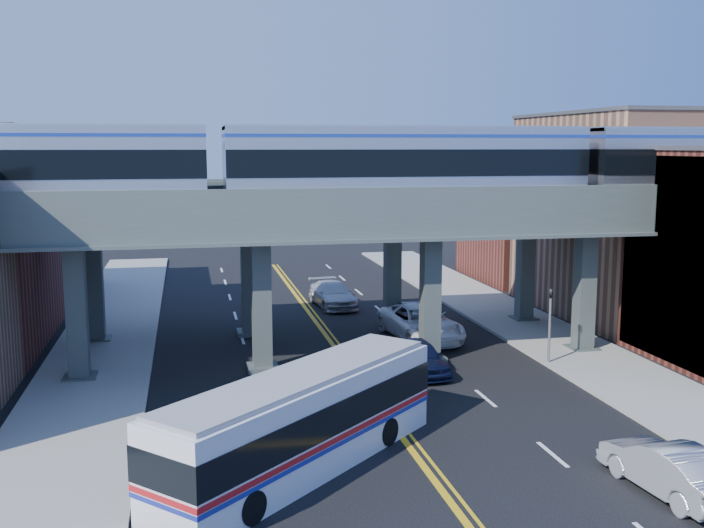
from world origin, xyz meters
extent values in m
plane|color=black|center=(0.00, 0.00, 0.00)|extent=(120.00, 120.00, 0.00)
cube|color=gray|center=(-11.50, 10.00, 0.08)|extent=(5.00, 70.00, 0.16)
cube|color=gray|center=(11.50, 10.00, 0.08)|extent=(5.00, 70.00, 0.16)
cube|color=#9E6A52|center=(-18.50, 29.00, 4.00)|extent=(8.00, 10.00, 8.00)
cube|color=#9E6A52|center=(18.50, 16.00, 6.00)|extent=(8.00, 14.00, 12.00)
cube|color=brown|center=(18.50, 29.00, 4.50)|extent=(8.00, 10.00, 9.00)
cube|color=teal|center=(14.55, 4.00, 4.75)|extent=(0.10, 9.50, 9.50)
cube|color=#3E4946|center=(-12.00, 8.00, 3.00)|extent=(0.85, 0.85, 6.00)
cube|color=#3E4946|center=(-4.00, 8.00, 3.00)|extent=(0.85, 0.85, 6.00)
cube|color=#3E4946|center=(4.00, 8.00, 3.00)|extent=(0.85, 0.85, 6.00)
cube|color=#3E4946|center=(12.00, 8.00, 3.00)|extent=(0.85, 0.85, 6.00)
cube|color=#4A5550|center=(0.00, 8.00, 6.70)|extent=(52.00, 3.60, 1.40)
cube|color=#3E4946|center=(-12.00, 15.00, 3.00)|extent=(0.85, 0.85, 6.00)
cube|color=#3E4946|center=(-4.00, 15.00, 3.00)|extent=(0.85, 0.85, 6.00)
cube|color=#3E4946|center=(4.00, 15.00, 3.00)|extent=(0.85, 0.85, 6.00)
cube|color=#3E4946|center=(12.00, 15.00, 3.00)|extent=(0.85, 0.85, 6.00)
cube|color=#4A5550|center=(0.00, 15.00, 6.70)|extent=(52.00, 3.60, 1.40)
cube|color=black|center=(-9.31, 8.00, 7.54)|extent=(2.40, 2.40, 0.27)
cube|color=#A7AAB0|center=(-14.61, 8.00, 9.42)|extent=(16.57, 3.16, 3.49)
cube|color=black|center=(-14.61, 8.00, 9.57)|extent=(16.59, 3.22, 1.20)
cube|color=black|center=(-2.54, 8.00, 7.54)|extent=(2.40, 2.40, 0.27)
cube|color=black|center=(8.06, 8.00, 7.54)|extent=(2.40, 2.40, 0.27)
cube|color=#A7AAB0|center=(2.76, 8.00, 9.42)|extent=(16.57, 3.16, 3.49)
cube|color=black|center=(2.76, 8.00, 9.57)|extent=(16.59, 3.22, 1.20)
cube|color=black|center=(14.83, 8.00, 7.54)|extent=(2.40, 2.40, 0.27)
cylinder|color=slate|center=(0.30, 3.00, 1.15)|extent=(0.09, 0.09, 2.30)
cylinder|color=red|center=(0.30, 3.00, 2.25)|extent=(0.76, 0.04, 0.76)
cylinder|color=slate|center=(9.20, 6.00, 1.60)|extent=(0.12, 0.12, 3.20)
imported|color=black|center=(9.20, 6.00, 3.65)|extent=(0.15, 0.18, 0.90)
cube|color=silver|center=(-3.84, -3.41, 1.50)|extent=(10.15, 9.78, 2.99)
cube|color=black|center=(-3.84, -3.41, 1.88)|extent=(10.22, 9.85, 1.01)
cube|color=#B21419|center=(-3.84, -3.41, 1.21)|extent=(10.22, 9.84, 0.17)
cylinder|color=black|center=(-6.53, -5.95, 0.48)|extent=(2.49, 2.56, 0.97)
cylinder|color=black|center=(-1.48, -1.18, 0.48)|extent=(2.49, 2.56, 0.97)
imported|color=black|center=(2.85, 6.03, 0.76)|extent=(2.10, 4.59, 1.53)
imported|color=#29292B|center=(5.00, 13.90, 0.75)|extent=(2.08, 4.72, 1.51)
imported|color=white|center=(4.82, 12.08, 0.89)|extent=(3.65, 6.67, 1.77)
imported|color=silver|center=(1.80, 21.54, 0.78)|extent=(2.70, 5.57, 1.56)
imported|color=#9A9A9E|center=(6.50, -7.37, 0.77)|extent=(2.15, 4.86, 1.55)
camera|label=1|loc=(-7.22, -26.96, 10.19)|focal=40.00mm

